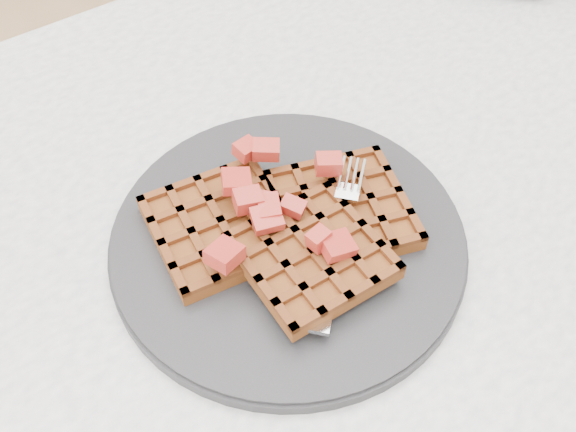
{
  "coord_description": "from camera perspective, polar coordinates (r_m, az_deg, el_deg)",
  "views": [
    {
      "loc": [
        -0.31,
        -0.3,
        1.2
      ],
      "look_at": [
        -0.12,
        -0.03,
        0.79
      ],
      "focal_mm": 40.0,
      "sensor_mm": 36.0,
      "label": 1
    }
  ],
  "objects": [
    {
      "name": "plate",
      "position": [
        0.56,
        -0.0,
        -2.06
      ],
      "size": [
        0.31,
        0.31,
        0.02
      ],
      "primitive_type": "cylinder",
      "color": "black",
      "rests_on": "table"
    },
    {
      "name": "strawberry_pile",
      "position": [
        0.52,
        -0.0,
        0.96
      ],
      "size": [
        0.15,
        0.15,
        0.02
      ],
      "primitive_type": null,
      "color": "maroon",
      "rests_on": "waffles"
    },
    {
      "name": "waffles",
      "position": [
        0.54,
        0.25,
        -1.09
      ],
      "size": [
        0.23,
        0.19,
        0.03
      ],
      "color": "brown",
      "rests_on": "plate"
    },
    {
      "name": "fork",
      "position": [
        0.54,
        4.62,
        -1.73
      ],
      "size": [
        0.15,
        0.14,
        0.02
      ],
      "primitive_type": null,
      "rotation": [
        0.0,
        0.0,
        -0.83
      ],
      "color": "silver",
      "rests_on": "plate"
    },
    {
      "name": "table",
      "position": [
        0.71,
        6.03,
        -1.93
      ],
      "size": [
        1.2,
        0.8,
        0.75
      ],
      "color": "silver",
      "rests_on": "ground"
    }
  ]
}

